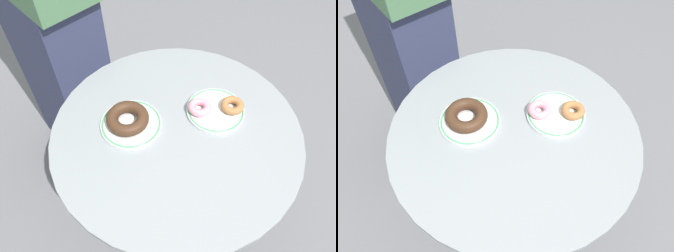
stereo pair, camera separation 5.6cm
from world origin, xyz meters
TOP-DOWN VIEW (x-y plane):
  - ground_plane at (0.00, 0.00)m, footprint 7.00×7.00m
  - cafe_table at (0.00, 0.00)m, footprint 0.71×0.71m
  - plate_left at (-0.12, 0.04)m, footprint 0.17×0.17m
  - plate_right at (0.12, 0.05)m, footprint 0.17×0.17m
  - donut_chocolate at (-0.13, 0.04)m, footprint 0.15×0.15m
  - donut_cinnamon at (0.17, 0.05)m, footprint 0.08×0.08m
  - donut_pink_frosted at (0.08, 0.06)m, footprint 0.08×0.08m

SIDE VIEW (x-z plane):
  - ground_plane at x=0.00m, z-range -0.02..0.00m
  - cafe_table at x=0.00m, z-range 0.11..0.81m
  - plate_right at x=0.12m, z-range 0.70..0.72m
  - plate_left at x=-0.12m, z-range 0.70..0.72m
  - donut_cinnamon at x=0.17m, z-range 0.72..0.74m
  - donut_pink_frosted at x=0.08m, z-range 0.72..0.74m
  - donut_chocolate at x=-0.13m, z-range 0.72..0.75m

